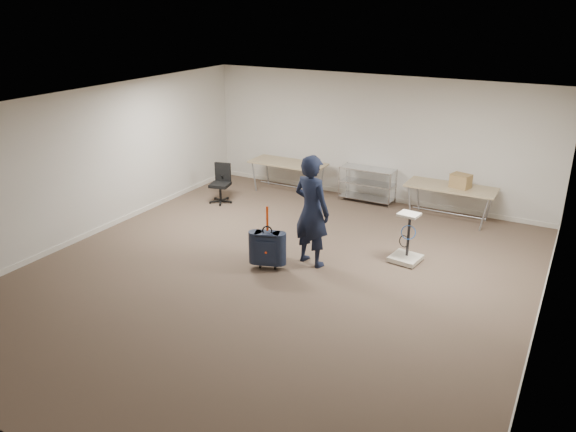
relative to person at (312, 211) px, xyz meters
The scene contains 10 objects.
ground 1.26m from the person, 112.88° to the right, with size 9.00×9.00×0.00m, color #4D3E2E.
room_shell 1.17m from the person, 115.69° to the left, with size 8.00×9.00×9.00m.
folding_table_left 3.91m from the person, 124.52° to the left, with size 1.80×0.75×0.73m.
folding_table_right 3.60m from the person, 63.69° to the left, with size 1.80×0.75×0.73m.
wire_shelf 3.52m from the person, 95.12° to the left, with size 1.22×0.47×0.80m.
person is the anchor object (origin of this frame).
suitcase 0.97m from the person, 134.99° to the right, with size 0.47×0.36×1.12m.
office_chair 3.77m from the person, 149.65° to the left, with size 0.53×0.53×0.88m.
equipment_cart 1.82m from the person, 31.00° to the left, with size 0.55×0.55×0.90m.
cardboard_box 3.68m from the person, 61.38° to the left, with size 0.37×0.28×0.28m, color #A2734B.
Camera 1 is at (4.19, -7.20, 4.28)m, focal length 35.00 mm.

